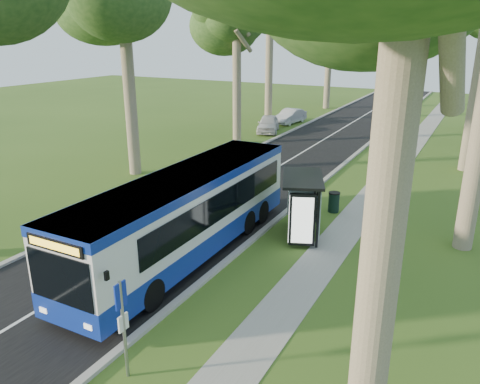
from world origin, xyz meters
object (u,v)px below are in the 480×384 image
Objects in this scene: bus_shelter at (302,198)px; bus_stop_sign at (123,319)px; car_silver at (290,116)px; car_white at (268,124)px; bus at (187,214)px; litter_bin at (334,202)px.

bus_stop_sign is at bearing -116.84° from bus_shelter.
car_silver is (-10.14, 23.67, -1.10)m from bus_shelter.
bus_stop_sign is 34.54m from car_silver.
car_silver is (0.13, 4.52, -0.04)m from car_white.
bus is 4.54× the size of bus_stop_sign.
car_white is (-10.26, 19.15, -1.06)m from bus_shelter.
bus_stop_sign is (2.43, -6.21, -0.00)m from bus.
litter_bin is (3.50, 6.94, -1.14)m from bus.
car_white is at bearing 108.92° from bus_stop_sign.
litter_bin is at bearing 86.01° from bus_stop_sign.
bus reaches higher than bus_stop_sign.
bus_shelter is 0.82× the size of car_silver.
bus is 7.85m from litter_bin.
car_white is 4.52m from car_silver.
bus is at bearing -91.75° from car_white.
bus_stop_sign reaches higher than car_silver.
bus_shelter reaches higher than car_silver.
bus_stop_sign is 13.24m from litter_bin.
bus_stop_sign is 0.63× the size of car_white.
bus is 3.60× the size of bus_shelter.
bus is at bearing -156.00° from bus_shelter.
car_silver is at bearing 117.40° from litter_bin.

